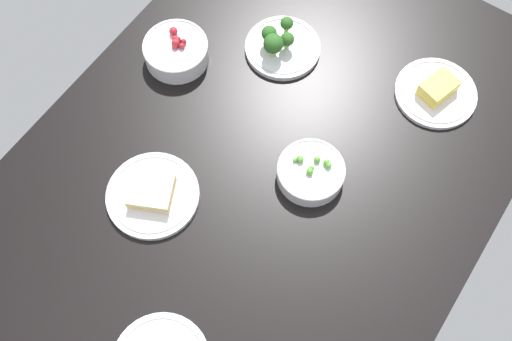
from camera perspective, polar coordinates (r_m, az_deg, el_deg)
The scene contains 6 objects.
dining_table at distance 141.40cm, azimuth 0.00°, elevation -0.67°, with size 151.50×102.79×4.00cm, color black.
plate_broccoli at distance 155.28cm, azimuth 2.36°, elevation 11.75°, with size 19.09×19.09×8.49cm.
plate_cheese at distance 154.98cm, azimuth 16.62°, elevation 7.15°, with size 20.05×20.05×4.83cm.
bowl_berries at distance 154.43cm, azimuth -7.53°, elevation 11.12°, with size 16.24×16.24×7.23cm.
plate_sandwich at distance 138.09cm, azimuth -9.73°, elevation -2.21°, with size 21.13×21.13×4.59cm.
bowl_peas at distance 137.80cm, azimuth 5.18°, elevation -0.14°, with size 15.59×15.59×5.46cm.
Camera 1 is at (47.17, 32.17, 131.36)cm, focal length 42.47 mm.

